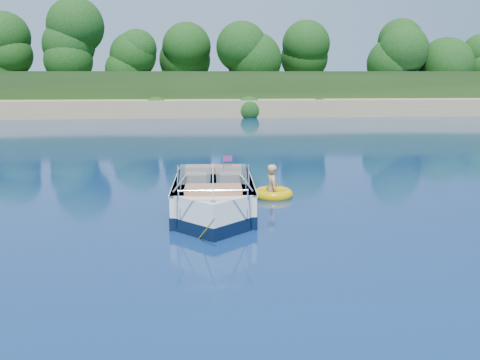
# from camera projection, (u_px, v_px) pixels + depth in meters

# --- Properties ---
(ground) EXTENTS (160.00, 160.00, 0.00)m
(ground) POSITION_uv_depth(u_px,v_px,m) (322.00, 233.00, 13.01)
(ground) COLOR #0A1A47
(ground) RESTS_ON ground
(shoreline) EXTENTS (170.00, 59.00, 6.00)m
(shoreline) POSITION_uv_depth(u_px,v_px,m) (216.00, 94.00, 75.12)
(shoreline) COLOR #967757
(shoreline) RESTS_ON ground
(treeline) EXTENTS (150.00, 7.12, 8.19)m
(treeline) POSITION_uv_depth(u_px,v_px,m) (226.00, 55.00, 51.99)
(treeline) COLOR black
(treeline) RESTS_ON ground
(motorboat) EXTENTS (2.34, 6.15, 2.04)m
(motorboat) POSITION_uv_depth(u_px,v_px,m) (214.00, 200.00, 14.74)
(motorboat) COLOR white
(motorboat) RESTS_ON ground
(tow_tube) EXTENTS (1.31, 1.31, 0.34)m
(tow_tube) POSITION_uv_depth(u_px,v_px,m) (273.00, 194.00, 16.86)
(tow_tube) COLOR #E1B003
(tow_tube) RESTS_ON ground
(boy) EXTENTS (0.50, 0.92, 1.72)m
(boy) POSITION_uv_depth(u_px,v_px,m) (272.00, 196.00, 16.90)
(boy) COLOR tan
(boy) RESTS_ON ground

